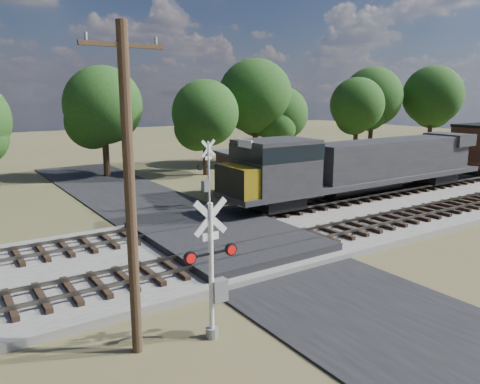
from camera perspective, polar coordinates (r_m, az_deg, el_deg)
ground at (r=22.87m, az=-1.17°, el=-6.65°), size 160.00×160.00×0.00m
ballast_bed at (r=29.52m, az=14.93°, el=-2.47°), size 140.00×10.00×0.30m
road at (r=22.86m, az=-1.17°, el=-6.55°), size 7.00×60.00×0.08m
crossing_panel at (r=23.17m, az=-1.83°, el=-5.58°), size 7.00×9.00×0.62m
track_near at (r=23.02m, az=8.14°, el=-5.56°), size 140.00×2.60×0.33m
track_far at (r=26.80m, az=1.03°, el=-2.93°), size 140.00×2.60×0.33m
crossing_signal_near at (r=14.20m, az=-3.20°, el=-10.78°), size 1.75×0.38×4.35m
crossing_signal_far at (r=29.83m, az=-3.96°, el=1.42°), size 1.79×0.49×4.47m
utility_pole at (r=12.85m, az=-13.30°, el=0.54°), size 2.22×0.30×9.09m
equipment_shed at (r=33.50m, az=1.90°, el=2.22°), size 5.35×5.35×3.24m
treeline at (r=44.38m, az=-5.30°, el=10.60°), size 82.94×10.69×10.80m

